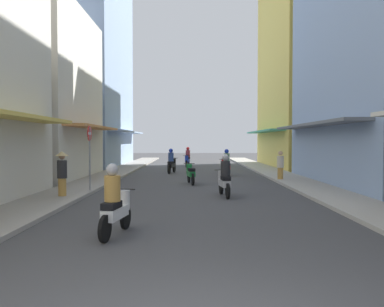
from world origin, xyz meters
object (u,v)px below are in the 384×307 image
object	(u,v)px
motorbike_red	(225,164)
pedestrian_far	(279,166)
motorbike_silver	(223,178)
pedestrian_foreground	(61,172)
motorbike_blue	(187,158)
street_sign_no_entry	(89,150)
motorbike_black	(171,162)
motorbike_green	(190,173)
motorbike_white	(114,203)

from	to	relation	value
motorbike_red	pedestrian_far	bearing A→B (deg)	-53.63
motorbike_silver	pedestrian_foreground	world-z (taller)	pedestrian_foreground
motorbike_blue	street_sign_no_entry	distance (m)	16.22
motorbike_silver	motorbike_black	distance (m)	10.88
motorbike_red	motorbike_green	xyz separation A→B (m)	(-2.08, -4.56, -0.20)
motorbike_green	street_sign_no_entry	size ratio (longest dim) A/B	0.68
motorbike_black	street_sign_no_entry	world-z (taller)	street_sign_no_entry
motorbike_white	pedestrian_far	size ratio (longest dim) A/B	1.16
motorbike_blue	motorbike_green	world-z (taller)	motorbike_blue
motorbike_green	street_sign_no_entry	distance (m)	5.38
motorbike_black	pedestrian_foreground	bearing A→B (deg)	-106.28
motorbike_white	motorbike_blue	bearing A→B (deg)	86.69
motorbike_blue	pedestrian_far	bearing A→B (deg)	-66.44
motorbike_green	pedestrian_foreground	distance (m)	6.76
motorbike_blue	motorbike_black	xyz separation A→B (m)	(-0.95, -6.08, 0.00)
motorbike_black	pedestrian_foreground	world-z (taller)	pedestrian_foreground
pedestrian_far	pedestrian_foreground	distance (m)	10.99
pedestrian_far	motorbike_green	bearing A→B (deg)	-165.50
motorbike_white	motorbike_black	world-z (taller)	same
motorbike_blue	motorbike_white	distance (m)	22.72
motorbike_silver	motorbike_red	bearing A→B (deg)	84.77
motorbike_green	pedestrian_foreground	world-z (taller)	pedestrian_foreground
street_sign_no_entry	pedestrian_foreground	bearing A→B (deg)	-110.48
street_sign_no_entry	motorbike_white	bearing A→B (deg)	-71.32
motorbike_red	motorbike_silver	bearing A→B (deg)	-95.23
motorbike_blue	pedestrian_far	xyz separation A→B (m)	(4.85, -11.12, 0.07)
motorbike_blue	motorbike_white	size ratio (longest dim) A/B	1.00
motorbike_silver	motorbike_green	xyz separation A→B (m)	(-1.26, 4.37, -0.20)
street_sign_no_entry	motorbike_silver	bearing A→B (deg)	-9.83
motorbike_black	pedestrian_foreground	xyz separation A→B (m)	(-3.28, -11.23, 0.25)
motorbike_white	pedestrian_far	distance (m)	13.10
pedestrian_foreground	street_sign_no_entry	size ratio (longest dim) A/B	0.64
motorbike_red	pedestrian_foreground	bearing A→B (deg)	-124.54
motorbike_silver	pedestrian_far	distance (m)	6.46
motorbike_silver	motorbike_red	world-z (taller)	same
motorbike_red	street_sign_no_entry	size ratio (longest dim) A/B	0.68
motorbike_black	pedestrian_far	size ratio (longest dim) A/B	1.15
pedestrian_far	motorbike_blue	bearing A→B (deg)	113.56
motorbike_black	motorbike_silver	bearing A→B (deg)	-76.75
motorbike_white	motorbike_green	bearing A→B (deg)	81.27
motorbike_black	street_sign_no_entry	bearing A→B (deg)	-105.59
motorbike_white	motorbike_green	size ratio (longest dim) A/B	1.00
pedestrian_foreground	pedestrian_far	bearing A→B (deg)	34.33
pedestrian_foreground	motorbike_silver	bearing A→B (deg)	6.37
motorbike_silver	pedestrian_far	xyz separation A→B (m)	(3.30, 5.55, 0.07)
pedestrian_foreground	motorbike_black	bearing A→B (deg)	73.72
motorbike_blue	motorbike_red	size ratio (longest dim) A/B	1.00
motorbike_blue	pedestrian_foreground	bearing A→B (deg)	-103.72
motorbike_white	pedestrian_far	bearing A→B (deg)	61.96
motorbike_blue	motorbike_silver	bearing A→B (deg)	-84.70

